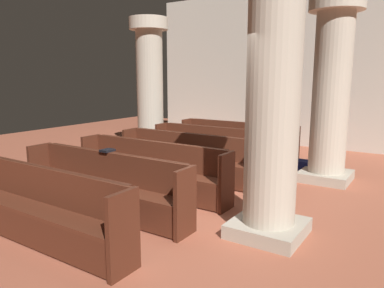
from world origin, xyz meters
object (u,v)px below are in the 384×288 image
(pew_row_1, at_px, (215,147))
(kneeler_box_navy, at_px, (301,166))
(lectern, at_px, (281,137))
(hymn_book, at_px, (107,150))
(pew_row_2, at_px, (187,155))
(pew_row_0, at_px, (237,140))
(pillar_far_side, at_px, (150,84))
(pillar_aisle_rear, at_px, (273,93))
(pew_row_5, at_px, (37,204))
(pillar_aisle_side, at_px, (331,87))
(pew_row_3, at_px, (152,167))
(pew_row_4, at_px, (104,182))

(pew_row_1, height_order, kneeler_box_navy, pew_row_1)
(lectern, relative_size, hymn_book, 5.59)
(pew_row_2, height_order, hymn_book, hymn_book)
(pew_row_0, bearing_deg, pillar_far_side, -166.03)
(pew_row_2, xyz_separation_m, pillar_aisle_rear, (2.34, -1.61, 1.34))
(pew_row_0, height_order, pillar_far_side, pillar_far_side)
(pew_row_5, relative_size, pillar_aisle_side, 0.86)
(lectern, distance_m, kneeler_box_navy, 1.91)
(pillar_aisle_side, relative_size, pillar_far_side, 1.00)
(pew_row_0, bearing_deg, pew_row_5, -90.00)
(pew_row_3, relative_size, pillar_far_side, 0.86)
(pew_row_3, distance_m, pew_row_4, 1.11)
(pew_row_5, height_order, lectern, lectern)
(pew_row_2, relative_size, pew_row_5, 1.00)
(pew_row_4, bearing_deg, kneeler_box_navy, 66.46)
(lectern, xyz_separation_m, kneeler_box_navy, (1.02, -1.59, -0.32))
(pew_row_3, height_order, pillar_far_side, pillar_far_side)
(pillar_aisle_rear, height_order, hymn_book, pillar_aisle_rear)
(pew_row_4, distance_m, pillar_far_side, 4.69)
(pew_row_4, xyz_separation_m, pillar_aisle_side, (2.34, 3.62, 1.34))
(pew_row_4, xyz_separation_m, lectern, (0.72, 5.57, -0.02))
(pillar_far_side, bearing_deg, kneeler_box_navy, 1.65)
(pew_row_1, relative_size, pew_row_2, 1.00)
(pew_row_2, xyz_separation_m, pew_row_3, (0.00, -1.11, 0.00))
(lectern, bearing_deg, hymn_book, -98.52)
(pew_row_5, relative_size, hymn_book, 15.53)
(pew_row_2, height_order, pillar_aisle_rear, pillar_aisle_rear)
(lectern, xyz_separation_m, hymn_book, (-0.81, -5.39, 0.46))
(pew_row_5, bearing_deg, pew_row_3, 90.00)
(pew_row_3, xyz_separation_m, pillar_aisle_rear, (2.34, -0.50, 1.34))
(pew_row_4, bearing_deg, pew_row_0, 90.00)
(pew_row_0, relative_size, pillar_aisle_rear, 0.86)
(pew_row_0, distance_m, hymn_book, 4.28)
(pew_row_4, height_order, pillar_far_side, pillar_far_side)
(pew_row_0, xyz_separation_m, pew_row_1, (0.00, -1.11, 0.00))
(pew_row_3, height_order, hymn_book, hymn_book)
(pew_row_2, bearing_deg, pew_row_5, -90.00)
(pew_row_1, bearing_deg, pew_row_4, -90.00)
(pillar_aisle_side, bearing_deg, hymn_book, -125.24)
(pew_row_0, height_order, pew_row_5, same)
(pew_row_0, bearing_deg, hymn_book, -91.21)
(pillar_aisle_rear, bearing_deg, hymn_book, -170.16)
(pew_row_3, bearing_deg, pew_row_4, -90.00)
(kneeler_box_navy, bearing_deg, lectern, 122.68)
(pew_row_2, relative_size, hymn_book, 15.53)
(pillar_aisle_rear, distance_m, lectern, 5.40)
(pew_row_4, height_order, pillar_aisle_side, pillar_aisle_side)
(pillar_aisle_rear, relative_size, kneeler_box_navy, 8.59)
(pew_row_4, relative_size, pillar_far_side, 0.86)
(pew_row_1, distance_m, pillar_far_side, 2.70)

